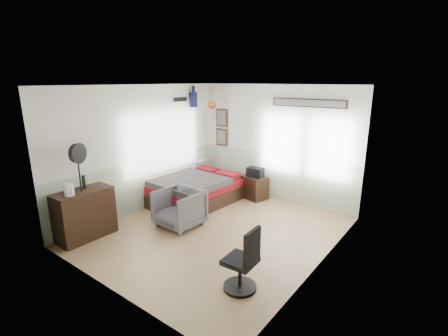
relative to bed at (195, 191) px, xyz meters
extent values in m
cube|color=tan|center=(1.30, -0.87, -0.31)|extent=(4.00, 4.50, 0.01)
cube|color=silver|center=(1.30, 1.38, 1.04)|extent=(4.00, 0.02, 2.70)
cube|color=silver|center=(1.30, -3.12, 1.04)|extent=(4.00, 0.02, 2.70)
cube|color=silver|center=(-0.70, -0.87, 1.04)|extent=(0.02, 4.50, 2.70)
cube|color=silver|center=(3.30, -0.87, 1.04)|extent=(0.02, 4.50, 2.70)
cube|color=white|center=(1.30, -0.87, 2.39)|extent=(4.00, 4.50, 0.02)
cube|color=beige|center=(1.30, 1.37, 0.24)|extent=(4.00, 0.01, 1.10)
cube|color=beige|center=(-0.69, -0.87, 0.24)|extent=(0.01, 4.50, 1.10)
cube|color=beige|center=(3.29, -0.87, 0.24)|extent=(0.01, 4.50, 1.10)
cube|color=silver|center=(-0.66, -0.32, 1.14)|extent=(0.03, 2.20, 1.35)
cube|color=silver|center=(1.45, 1.34, 1.09)|extent=(0.95, 0.03, 1.30)
cube|color=silver|center=(2.60, 1.34, 1.09)|extent=(0.95, 0.03, 1.30)
cube|color=#362515|center=(-0.25, 1.35, 1.04)|extent=(0.35, 0.03, 0.45)
cube|color=#362515|center=(-0.25, 1.35, 1.54)|extent=(0.35, 0.03, 0.45)
cube|color=#7F7259|center=(-0.25, 1.33, 1.04)|extent=(0.27, 0.01, 0.37)
cube|color=#7F7259|center=(-0.25, 1.33, 1.54)|extent=(0.27, 0.01, 0.37)
cube|color=#362515|center=(2.05, 1.35, 2.01)|extent=(1.65, 0.03, 0.18)
cube|color=gray|center=(2.05, 1.33, 2.01)|extent=(1.58, 0.01, 0.13)
cube|color=white|center=(-0.66, 0.28, 2.04)|extent=(0.02, 0.48, 0.14)
sphere|color=red|center=(-0.35, 1.08, 1.87)|extent=(0.20, 0.20, 0.20)
cube|color=black|center=(0.00, 0.01, -0.15)|extent=(1.50, 2.06, 0.32)
cube|color=maroon|center=(0.00, 0.01, 0.10)|extent=(1.46, 2.01, 0.18)
cube|color=#4D4745|center=(0.00, -0.20, 0.25)|extent=(1.53, 1.51, 0.14)
cube|color=maroon|center=(-0.33, 0.80, 0.25)|extent=(0.56, 0.37, 0.14)
cube|color=maroon|center=(0.33, 0.80, 0.25)|extent=(0.56, 0.37, 0.14)
cube|color=black|center=(-0.44, -2.47, 0.14)|extent=(0.48, 1.00, 0.90)
imported|color=#5C5C5E|center=(0.58, -1.10, 0.06)|extent=(0.82, 0.85, 0.74)
cube|color=black|center=(0.94, 1.12, -0.03)|extent=(0.64, 0.56, 0.55)
cylinder|color=black|center=(2.66, -2.03, -0.29)|extent=(0.46, 0.46, 0.04)
cylinder|color=black|center=(2.66, -2.03, -0.09)|extent=(0.05, 0.05, 0.36)
cube|color=black|center=(2.66, -2.03, 0.12)|extent=(0.43, 0.43, 0.07)
cube|color=black|center=(2.83, -2.02, 0.39)|extent=(0.07, 0.38, 0.46)
cylinder|color=silver|center=(-0.37, -2.73, 0.70)|extent=(0.16, 0.16, 0.21)
cube|color=silver|center=(-0.27, -2.73, 0.71)|extent=(0.02, 0.02, 0.13)
cylinder|color=black|center=(-0.51, -2.38, 0.72)|extent=(0.06, 0.06, 0.25)
cylinder|color=black|center=(-0.39, -2.50, 0.92)|extent=(0.03, 0.03, 0.67)
cylinder|color=black|center=(-0.39, -2.50, 1.28)|extent=(0.18, 0.34, 0.33)
cylinder|color=black|center=(-0.34, -2.50, 1.28)|extent=(0.14, 0.34, 0.36)
cube|color=black|center=(0.94, 1.12, 0.35)|extent=(0.38, 0.25, 0.22)
camera|label=1|loc=(4.83, -5.27, 2.48)|focal=26.00mm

